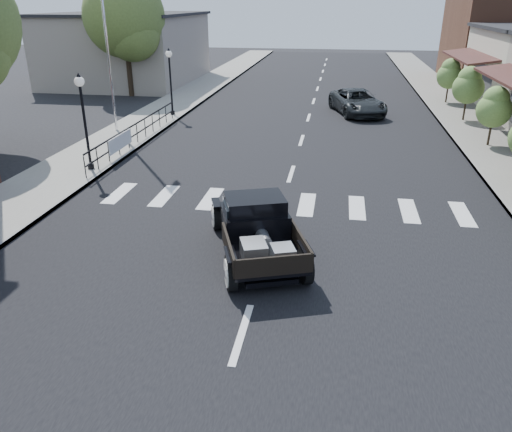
# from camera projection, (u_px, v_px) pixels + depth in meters

# --- Properties ---
(ground) EXTENTS (120.00, 120.00, 0.00)m
(ground) POSITION_uv_depth(u_px,v_px,m) (264.00, 262.00, 12.62)
(ground) COLOR black
(ground) RESTS_ON ground
(road) EXTENTS (14.00, 80.00, 0.02)m
(road) POSITION_uv_depth(u_px,v_px,m) (306.00, 126.00, 26.19)
(road) COLOR black
(road) RESTS_ON ground
(road_markings) EXTENTS (12.00, 60.00, 0.06)m
(road_markings) POSITION_uv_depth(u_px,v_px,m) (298.00, 153.00, 21.67)
(road_markings) COLOR silver
(road_markings) RESTS_ON ground
(sidewalk_left) EXTENTS (3.00, 80.00, 0.15)m
(sidewalk_left) POSITION_uv_depth(u_px,v_px,m) (152.00, 119.00, 27.42)
(sidewalk_left) COLOR #99978B
(sidewalk_left) RESTS_ON ground
(sidewalk_right) EXTENTS (3.00, 80.00, 0.15)m
(sidewalk_right) POSITION_uv_depth(u_px,v_px,m) (476.00, 131.00, 24.90)
(sidewalk_right) COLOR gray
(sidewalk_right) RESTS_ON ground
(low_building_left) EXTENTS (10.00, 12.00, 5.00)m
(low_building_left) POSITION_uv_depth(u_px,v_px,m) (128.00, 50.00, 39.19)
(low_building_left) COLOR gray
(low_building_left) RESTS_ON ground
(railing) EXTENTS (0.08, 10.00, 1.00)m
(railing) POSITION_uv_depth(u_px,v_px,m) (137.00, 131.00, 22.49)
(railing) COLOR black
(railing) RESTS_ON sidewalk_left
(banner) EXTENTS (0.04, 2.20, 0.60)m
(banner) POSITION_uv_depth(u_px,v_px,m) (121.00, 148.00, 20.75)
(banner) COLOR silver
(banner) RESTS_ON sidewalk_left
(lamp_post_b) EXTENTS (0.36, 0.36, 3.57)m
(lamp_post_b) POSITION_uv_depth(u_px,v_px,m) (85.00, 123.00, 18.40)
(lamp_post_b) COLOR black
(lamp_post_b) RESTS_ON sidewalk_left
(lamp_post_c) EXTENTS (0.36, 0.36, 3.57)m
(lamp_post_c) POSITION_uv_depth(u_px,v_px,m) (171.00, 82.00, 27.45)
(lamp_post_c) COLOR black
(lamp_post_c) RESTS_ON sidewalk_left
(flagpole) EXTENTS (0.12, 0.12, 11.33)m
(flagpole) POSITION_uv_depth(u_px,v_px,m) (103.00, 7.00, 22.52)
(flagpole) COLOR silver
(flagpole) RESTS_ON sidewalk_left
(big_tree_far) EXTENTS (5.27, 5.27, 7.74)m
(big_tree_far) POSITION_uv_depth(u_px,v_px,m) (126.00, 37.00, 32.84)
(big_tree_far) COLOR #4C5F29
(big_tree_far) RESTS_ON ground
(small_tree_c) EXTENTS (1.49, 1.49, 2.48)m
(small_tree_c) POSITION_uv_depth(u_px,v_px,m) (493.00, 117.00, 21.76)
(small_tree_c) COLOR #5B803A
(small_tree_c) RESTS_ON sidewalk_right
(small_tree_d) EXTENTS (1.62, 1.62, 2.69)m
(small_tree_d) POSITION_uv_depth(u_px,v_px,m) (467.00, 94.00, 26.37)
(small_tree_d) COLOR #5B803A
(small_tree_d) RESTS_ON sidewalk_right
(small_tree_e) EXTENTS (1.54, 1.54, 2.56)m
(small_tree_e) POSITION_uv_depth(u_px,v_px,m) (449.00, 81.00, 31.01)
(small_tree_e) COLOR #5B803A
(small_tree_e) RESTS_ON sidewalk_right
(hotrod_pickup) EXTENTS (3.54, 5.00, 1.58)m
(hotrod_pickup) POSITION_uv_depth(u_px,v_px,m) (256.00, 227.00, 12.69)
(hotrod_pickup) COLOR black
(hotrod_pickup) RESTS_ON ground
(second_car) EXTENTS (3.61, 5.38, 1.37)m
(second_car) POSITION_uv_depth(u_px,v_px,m) (357.00, 102.00, 28.69)
(second_car) COLOR black
(second_car) RESTS_ON ground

